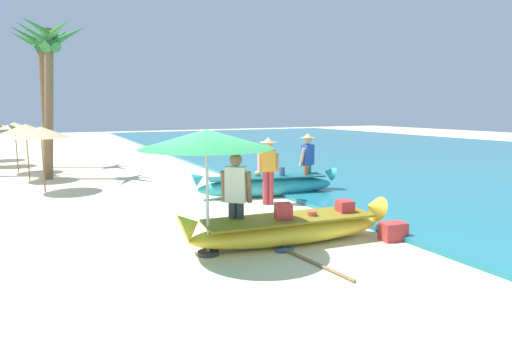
{
  "coord_description": "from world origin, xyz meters",
  "views": [
    {
      "loc": [
        -2.66,
        -7.29,
        2.41
      ],
      "look_at": [
        1.99,
        1.97,
        0.9
      ],
      "focal_mm": 29.73,
      "sensor_mm": 36.0,
      "label": 1
    }
  ],
  "objects_px": {
    "person_tourist_customer": "(236,194)",
    "boat_cyan_midground": "(267,185)",
    "palm_tree_mid_cluster": "(49,52)",
    "palm_tree_far_behind": "(41,58)",
    "patio_umbrella_large": "(206,140)",
    "person_vendor_hatted": "(268,166)",
    "person_vendor_assistant": "(308,158)",
    "cooler_box": "(393,231)",
    "paddle": "(305,258)",
    "boat_yellow_foreground": "(290,228)"
  },
  "relations": [
    {
      "from": "person_tourist_customer",
      "to": "palm_tree_mid_cluster",
      "type": "distance_m",
      "value": 10.35
    },
    {
      "from": "palm_tree_mid_cluster",
      "to": "palm_tree_far_behind",
      "type": "xyz_separation_m",
      "value": [
        -0.23,
        3.41,
        0.14
      ]
    },
    {
      "from": "cooler_box",
      "to": "paddle",
      "type": "distance_m",
      "value": 2.05
    },
    {
      "from": "person_vendor_assistant",
      "to": "palm_tree_far_behind",
      "type": "distance_m",
      "value": 12.0
    },
    {
      "from": "boat_yellow_foreground",
      "to": "paddle",
      "type": "height_order",
      "value": "boat_yellow_foreground"
    },
    {
      "from": "cooler_box",
      "to": "person_vendor_hatted",
      "type": "bearing_deg",
      "value": 108.44
    },
    {
      "from": "boat_cyan_midground",
      "to": "person_vendor_assistant",
      "type": "distance_m",
      "value": 1.49
    },
    {
      "from": "boat_yellow_foreground",
      "to": "person_vendor_hatted",
      "type": "xyz_separation_m",
      "value": [
        1.14,
        2.96,
        0.71
      ]
    },
    {
      "from": "patio_umbrella_large",
      "to": "person_vendor_hatted",
      "type": "bearing_deg",
      "value": 47.01
    },
    {
      "from": "person_tourist_customer",
      "to": "paddle",
      "type": "relative_size",
      "value": 0.95
    },
    {
      "from": "cooler_box",
      "to": "person_tourist_customer",
      "type": "bearing_deg",
      "value": 166.58
    },
    {
      "from": "boat_yellow_foreground",
      "to": "cooler_box",
      "type": "bearing_deg",
      "value": -21.2
    },
    {
      "from": "palm_tree_mid_cluster",
      "to": "paddle",
      "type": "relative_size",
      "value": 3.1
    },
    {
      "from": "boat_yellow_foreground",
      "to": "person_vendor_assistant",
      "type": "xyz_separation_m",
      "value": [
        2.9,
        3.82,
        0.71
      ]
    },
    {
      "from": "palm_tree_mid_cluster",
      "to": "palm_tree_far_behind",
      "type": "distance_m",
      "value": 3.42
    },
    {
      "from": "person_vendor_hatted",
      "to": "palm_tree_mid_cluster",
      "type": "relative_size",
      "value": 0.32
    },
    {
      "from": "palm_tree_far_behind",
      "to": "boat_cyan_midground",
      "type": "bearing_deg",
      "value": -60.39
    },
    {
      "from": "boat_cyan_midground",
      "to": "cooler_box",
      "type": "height_order",
      "value": "boat_cyan_midground"
    },
    {
      "from": "person_tourist_customer",
      "to": "boat_cyan_midground",
      "type": "bearing_deg",
      "value": 54.64
    },
    {
      "from": "person_vendor_hatted",
      "to": "cooler_box",
      "type": "distance_m",
      "value": 3.81
    },
    {
      "from": "boat_yellow_foreground",
      "to": "patio_umbrella_large",
      "type": "relative_size",
      "value": 1.86
    },
    {
      "from": "boat_yellow_foreground",
      "to": "cooler_box",
      "type": "relative_size",
      "value": 8.82
    },
    {
      "from": "person_vendor_hatted",
      "to": "palm_tree_mid_cluster",
      "type": "height_order",
      "value": "palm_tree_mid_cluster"
    },
    {
      "from": "patio_umbrella_large",
      "to": "palm_tree_mid_cluster",
      "type": "distance_m",
      "value": 10.19
    },
    {
      "from": "palm_tree_far_behind",
      "to": "paddle",
      "type": "bearing_deg",
      "value": -75.99
    },
    {
      "from": "boat_yellow_foreground",
      "to": "palm_tree_mid_cluster",
      "type": "relative_size",
      "value": 0.75
    },
    {
      "from": "patio_umbrella_large",
      "to": "palm_tree_far_behind",
      "type": "height_order",
      "value": "palm_tree_far_behind"
    },
    {
      "from": "person_vendor_assistant",
      "to": "boat_cyan_midground",
      "type": "bearing_deg",
      "value": 178.96
    },
    {
      "from": "person_vendor_assistant",
      "to": "cooler_box",
      "type": "xyz_separation_m",
      "value": [
        -1.09,
        -4.52,
        -0.83
      ]
    },
    {
      "from": "paddle",
      "to": "cooler_box",
      "type": "bearing_deg",
      "value": 4.18
    },
    {
      "from": "person_vendor_hatted",
      "to": "cooler_box",
      "type": "relative_size",
      "value": 3.72
    },
    {
      "from": "person_vendor_assistant",
      "to": "patio_umbrella_large",
      "type": "bearing_deg",
      "value": -139.85
    },
    {
      "from": "boat_yellow_foreground",
      "to": "boat_cyan_midground",
      "type": "bearing_deg",
      "value": 67.76
    },
    {
      "from": "boat_yellow_foreground",
      "to": "paddle",
      "type": "xyz_separation_m",
      "value": [
        -0.24,
        -0.85,
        -0.25
      ]
    },
    {
      "from": "boat_yellow_foreground",
      "to": "person_vendor_hatted",
      "type": "bearing_deg",
      "value": 68.9
    },
    {
      "from": "patio_umbrella_large",
      "to": "palm_tree_far_behind",
      "type": "distance_m",
      "value": 13.54
    },
    {
      "from": "boat_cyan_midground",
      "to": "palm_tree_far_behind",
      "type": "bearing_deg",
      "value": 119.61
    },
    {
      "from": "person_tourist_customer",
      "to": "cooler_box",
      "type": "bearing_deg",
      "value": -21.63
    },
    {
      "from": "palm_tree_mid_cluster",
      "to": "palm_tree_far_behind",
      "type": "relative_size",
      "value": 0.95
    },
    {
      "from": "person_vendor_hatted",
      "to": "person_vendor_assistant",
      "type": "distance_m",
      "value": 1.96
    },
    {
      "from": "person_vendor_assistant",
      "to": "cooler_box",
      "type": "distance_m",
      "value": 4.73
    },
    {
      "from": "person_vendor_hatted",
      "to": "palm_tree_far_behind",
      "type": "xyz_separation_m",
      "value": [
        -4.89,
        10.25,
        3.45
      ]
    },
    {
      "from": "person_tourist_customer",
      "to": "patio_umbrella_large",
      "type": "height_order",
      "value": "patio_umbrella_large"
    },
    {
      "from": "person_vendor_hatted",
      "to": "patio_umbrella_large",
      "type": "height_order",
      "value": "patio_umbrella_large"
    },
    {
      "from": "boat_cyan_midground",
      "to": "palm_tree_mid_cluster",
      "type": "height_order",
      "value": "palm_tree_mid_cluster"
    },
    {
      "from": "cooler_box",
      "to": "paddle",
      "type": "xyz_separation_m",
      "value": [
        -2.04,
        -0.15,
        -0.14
      ]
    },
    {
      "from": "boat_cyan_midground",
      "to": "person_tourist_customer",
      "type": "relative_size",
      "value": 2.53
    },
    {
      "from": "person_tourist_customer",
      "to": "person_vendor_assistant",
      "type": "xyz_separation_m",
      "value": [
        3.79,
        3.45,
        0.07
      ]
    },
    {
      "from": "person_vendor_assistant",
      "to": "palm_tree_far_behind",
      "type": "bearing_deg",
      "value": 125.29
    },
    {
      "from": "palm_tree_mid_cluster",
      "to": "palm_tree_far_behind",
      "type": "height_order",
      "value": "palm_tree_far_behind"
    }
  ]
}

